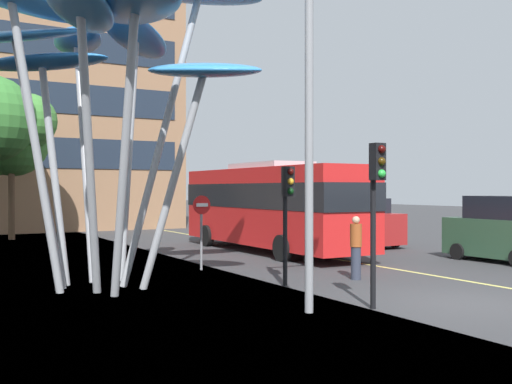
% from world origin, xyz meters
% --- Properties ---
extents(ground, '(120.00, 240.00, 0.10)m').
position_xyz_m(ground, '(-0.65, 0.00, -0.05)').
color(ground, '#38383A').
extents(red_bus, '(2.91, 11.32, 3.69)m').
position_xyz_m(red_bus, '(1.83, 11.93, 2.02)').
color(red_bus, red).
rests_on(red_bus, ground).
extents(leaf_sculpture, '(9.13, 10.11, 8.31)m').
position_xyz_m(leaf_sculpture, '(-6.74, 6.04, 6.39)').
color(leaf_sculpture, '#9EA0A5').
rests_on(leaf_sculpture, ground).
extents(traffic_light_kerb_near, '(0.28, 0.42, 3.60)m').
position_xyz_m(traffic_light_kerb_near, '(-2.32, 0.47, 2.61)').
color(traffic_light_kerb_near, black).
rests_on(traffic_light_kerb_near, ground).
extents(traffic_light_kerb_far, '(0.28, 0.42, 3.21)m').
position_xyz_m(traffic_light_kerb_far, '(-2.34, 4.03, 2.33)').
color(traffic_light_kerb_far, black).
rests_on(traffic_light_kerb_far, ground).
extents(car_parked_mid, '(1.97, 4.12, 2.36)m').
position_xyz_m(car_parked_mid, '(7.34, 4.87, 1.10)').
color(car_parked_mid, '#2D5138').
rests_on(car_parked_mid, ground).
extents(car_parked_far, '(1.93, 4.22, 2.19)m').
position_xyz_m(car_parked_far, '(6.72, 12.06, 1.04)').
color(car_parked_far, maroon).
rests_on(car_parked_far, ground).
extents(street_lamp, '(1.81, 0.44, 7.33)m').
position_xyz_m(street_lamp, '(-3.34, 0.93, 4.72)').
color(street_lamp, gray).
rests_on(street_lamp, ground).
extents(tree_pavement_far, '(4.39, 4.74, 7.49)m').
position_xyz_m(tree_pavement_far, '(-6.64, 24.06, 5.34)').
color(tree_pavement_far, brown).
rests_on(tree_pavement_far, ground).
extents(pedestrian, '(0.34, 0.34, 1.83)m').
position_xyz_m(pedestrian, '(0.05, 4.11, 0.92)').
color(pedestrian, '#2D3342').
rests_on(pedestrian, ground).
extents(no_entry_sign, '(0.60, 0.12, 2.40)m').
position_xyz_m(no_entry_sign, '(-3.00, 8.13, 1.60)').
color(no_entry_sign, gray).
rests_on(no_entry_sign, ground).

